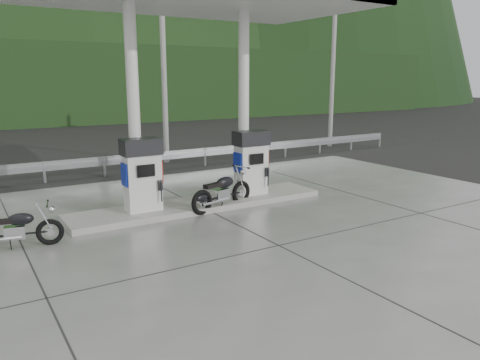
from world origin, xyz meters
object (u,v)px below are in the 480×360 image
gas_pump_left (142,175)px  motorcycle_left (17,230)px  gas_pump_right (251,163)px  motorcycle_right (222,192)px

gas_pump_left → motorcycle_left: bearing=-164.3°
gas_pump_left → gas_pump_right: size_ratio=1.00×
motorcycle_left → gas_pump_left: bearing=27.1°
gas_pump_right → motorcycle_right: size_ratio=0.92×
gas_pump_left → gas_pump_right: bearing=0.0°
gas_pump_left → motorcycle_right: gas_pump_left is taller
gas_pump_left → gas_pump_right: 3.20m
gas_pump_right → motorcycle_right: gas_pump_right is taller
motorcycle_left → gas_pump_right: bearing=19.1°
gas_pump_left → gas_pump_right: same height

